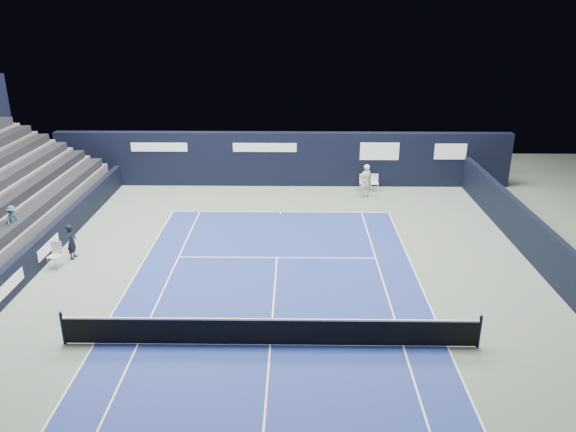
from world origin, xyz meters
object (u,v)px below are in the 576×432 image
(folding_chair_back_a, at_px, (363,181))
(folding_chair_back_b, at_px, (374,181))
(tennis_player, at_px, (366,181))
(line_judge_chair, at_px, (56,253))
(tennis_net, at_px, (270,331))

(folding_chair_back_a, relative_size, folding_chair_back_b, 0.95)
(folding_chair_back_b, bearing_deg, tennis_player, -117.92)
(line_judge_chair, height_order, tennis_player, tennis_player)
(tennis_player, bearing_deg, line_judge_chair, -146.36)
(folding_chair_back_b, height_order, line_judge_chair, line_judge_chair)
(folding_chair_back_b, xyz_separation_m, tennis_player, (-0.65, -1.14, 0.38))
(folding_chair_back_a, bearing_deg, tennis_net, -111.02)
(tennis_net, bearing_deg, folding_chair_back_a, 73.63)
(tennis_net, bearing_deg, tennis_player, 72.37)
(tennis_player, bearing_deg, folding_chair_back_b, 60.40)
(folding_chair_back_b, distance_m, line_judge_chair, 17.26)
(folding_chair_back_b, relative_size, line_judge_chair, 0.90)
(folding_chair_back_a, height_order, folding_chair_back_b, folding_chair_back_b)
(folding_chair_back_a, distance_m, tennis_net, 16.30)
(line_judge_chair, distance_m, tennis_player, 16.08)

